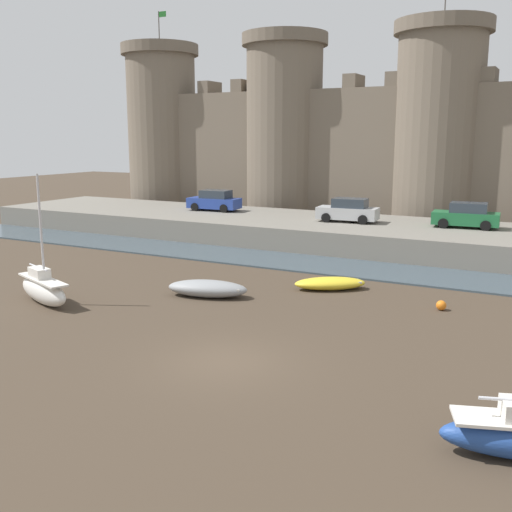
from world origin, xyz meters
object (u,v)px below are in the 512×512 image
rowboat_foreground_right (208,288)px  mooring_buoy_mid_mud (441,305)px  sailboat_midflat_centre (43,289)px  car_quay_east (466,216)px  car_quay_centre_east (215,201)px  rowboat_midflat_left (330,283)px  car_quay_west (348,211)px

rowboat_foreground_right → mooring_buoy_mid_mud: size_ratio=9.33×
sailboat_midflat_centre → car_quay_east: sailboat_midflat_centre is taller
sailboat_midflat_centre → car_quay_east: bearing=55.7°
rowboat_foreground_right → car_quay_centre_east: bearing=120.8°
mooring_buoy_mid_mud → car_quay_east: bearing=95.3°
sailboat_midflat_centre → rowboat_midflat_left: bearing=38.5°
mooring_buoy_mid_mud → car_quay_centre_east: bearing=144.8°
rowboat_midflat_left → car_quay_east: (4.19, 13.19, 2.04)m
rowboat_midflat_left → car_quay_centre_east: (-14.83, 13.25, 2.04)m
rowboat_foreground_right → mooring_buoy_mid_mud: rowboat_foreground_right is taller
car_quay_centre_east → car_quay_east: same height
car_quay_centre_east → car_quay_west: 11.47m
rowboat_midflat_left → sailboat_midflat_centre: (-10.49, -8.33, 0.35)m
rowboat_midflat_left → mooring_buoy_mid_mud: size_ratio=8.41×
rowboat_midflat_left → mooring_buoy_mid_mud: (5.53, -1.10, -0.10)m
car_quay_centre_east → car_quay_west: same height
rowboat_foreground_right → car_quay_west: 16.30m
mooring_buoy_mid_mud → car_quay_east: 14.51m
mooring_buoy_mid_mud → sailboat_midflat_centre: bearing=-155.7°
mooring_buoy_mid_mud → rowboat_midflat_left: bearing=168.7°
car_quay_centre_east → rowboat_foreground_right: bearing=-59.2°
rowboat_foreground_right → sailboat_midflat_centre: sailboat_midflat_centre is taller
mooring_buoy_mid_mud → car_quay_west: car_quay_west is taller
rowboat_midflat_left → rowboat_foreground_right: rowboat_foreground_right is taller
rowboat_foreground_right → sailboat_midflat_centre: size_ratio=0.70×
rowboat_midflat_left → car_quay_centre_east: bearing=138.2°
mooring_buoy_mid_mud → car_quay_centre_east: 25.00m
rowboat_foreground_right → car_quay_west: car_quay_west is taller
sailboat_midflat_centre → car_quay_west: bearing=71.0°
sailboat_midflat_centre → car_quay_centre_east: (-4.33, 21.58, 1.69)m
sailboat_midflat_centre → car_quay_east: (14.69, 21.53, 1.69)m
car_quay_east → rowboat_midflat_left: bearing=-107.6°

